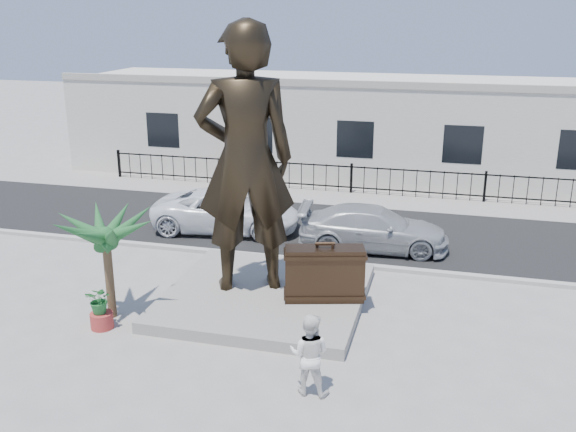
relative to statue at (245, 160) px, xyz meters
name	(u,v)px	position (x,y,z in m)	size (l,w,h in m)	color
ground	(268,328)	(1.07, -1.73, -3.82)	(100.00, 100.00, 0.00)	#9E9991
street	(330,227)	(1.07, 6.27, -3.81)	(40.00, 7.00, 0.01)	black
curb	(308,261)	(1.07, 2.77, -3.76)	(40.00, 0.25, 0.12)	#A5A399
far_sidewalk	(348,198)	(1.07, 10.27, -3.81)	(40.00, 2.50, 0.02)	#9E9991
plinth	(265,296)	(0.57, -0.23, -3.67)	(5.20, 5.20, 0.30)	gray
fence	(351,179)	(1.07, 11.07, -3.22)	(22.00, 0.10, 1.20)	black
building	(366,126)	(1.07, 15.27, -1.62)	(28.00, 7.00, 4.40)	silver
statue	(245,160)	(0.00, 0.00, 0.00)	(2.57, 1.68, 7.04)	black
suitcase	(324,274)	(2.20, -0.33, -2.80)	(2.03, 0.64, 1.43)	black
tourist	(309,354)	(2.67, -4.18, -2.94)	(0.85, 0.66, 1.75)	white
car_white	(227,211)	(-2.42, 5.07, -3.09)	(2.39, 5.18, 1.44)	white
car_silver	(373,228)	(2.86, 4.49, -3.10)	(1.97, 4.85, 1.41)	#A8AAAD
worker	(232,167)	(-4.20, 10.65, -2.90)	(1.15, 0.66, 1.79)	#FF420D
palm_tree	(113,316)	(-2.98, -2.09, -3.82)	(1.80, 1.80, 3.20)	#1D5124
planter	(102,320)	(-2.90, -2.73, -3.62)	(0.56, 0.56, 0.40)	#AA322D
shrub	(100,300)	(-2.90, -2.73, -3.06)	(0.64, 0.55, 0.71)	#21662B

